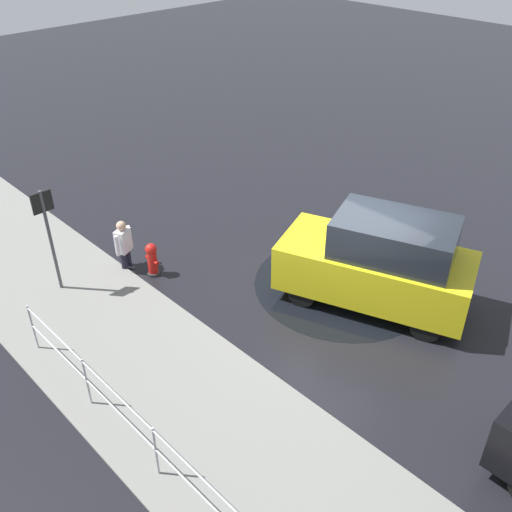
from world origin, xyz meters
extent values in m
plane|color=black|center=(0.00, 0.00, 0.00)|extent=(60.00, 60.00, 0.00)
cube|color=slate|center=(0.00, 4.20, 0.02)|extent=(24.00, 3.20, 0.04)
cube|color=yellow|center=(-0.42, -0.46, 0.79)|extent=(4.25, 2.97, 0.99)
cube|color=#1E232B|center=(-0.72, -0.57, 1.67)|extent=(2.72, 2.23, 0.77)
cylinder|color=black|center=(0.53, 0.66, 0.30)|extent=(0.64, 0.42, 0.60)
cylinder|color=black|center=(1.03, -0.67, 0.30)|extent=(0.64, 0.42, 0.60)
cylinder|color=black|center=(-1.88, -0.25, 0.30)|extent=(0.64, 0.42, 0.60)
cylinder|color=black|center=(-1.37, -1.58, 0.30)|extent=(0.64, 0.42, 0.60)
cylinder|color=red|center=(3.65, 2.26, 0.31)|extent=(0.22, 0.22, 0.62)
sphere|color=red|center=(3.65, 2.26, 0.67)|extent=(0.26, 0.26, 0.26)
cylinder|color=red|center=(3.49, 2.26, 0.38)|extent=(0.10, 0.09, 0.09)
cylinder|color=red|center=(3.81, 2.26, 0.38)|extent=(0.10, 0.09, 0.09)
cylinder|color=#2D2D2D|center=(3.65, 2.26, 0.03)|extent=(0.31, 0.31, 0.06)
cube|color=silver|center=(4.31, 2.54, 0.73)|extent=(0.36, 0.43, 0.55)
sphere|color=tan|center=(4.31, 2.54, 1.11)|extent=(0.22, 0.22, 0.22)
cylinder|color=#1E1E2D|center=(4.34, 2.46, 0.23)|extent=(0.13, 0.13, 0.45)
cylinder|color=#1E1E2D|center=(4.27, 2.62, 0.23)|extent=(0.13, 0.13, 0.45)
cylinder|color=silver|center=(4.40, 2.32, 0.73)|extent=(0.09, 0.09, 0.50)
cylinder|color=silver|center=(4.21, 2.76, 0.73)|extent=(0.09, 0.09, 0.50)
cylinder|color=#B7BABF|center=(-0.77, 5.33, 0.53)|extent=(0.04, 0.04, 1.05)
cylinder|color=#B7BABF|center=(1.17, 5.33, 0.53)|extent=(0.04, 0.04, 1.05)
cylinder|color=#B7BABF|center=(3.12, 5.33, 0.53)|extent=(0.04, 0.04, 1.05)
cylinder|color=#B7BABF|center=(-1.74, 5.33, 1.00)|extent=(9.71, 0.04, 0.04)
cylinder|color=#B7BABF|center=(-1.74, 5.33, 0.58)|extent=(9.71, 0.04, 0.04)
cylinder|color=#4C4C51|center=(4.60, 4.05, 1.20)|extent=(0.07, 0.07, 2.40)
cube|color=black|center=(4.60, 4.05, 2.15)|extent=(0.04, 0.44, 0.44)
cylinder|color=black|center=(0.37, -0.52, 0.00)|extent=(3.93, 3.93, 0.01)
camera|label=1|loc=(-5.66, 8.05, 7.50)|focal=40.00mm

